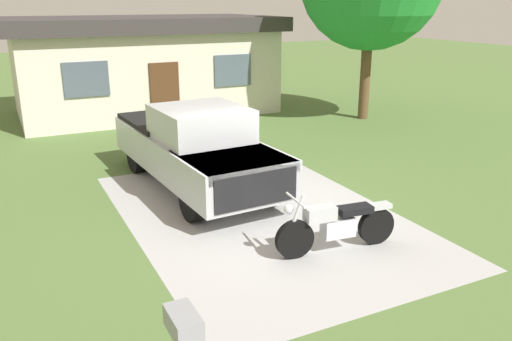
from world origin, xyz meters
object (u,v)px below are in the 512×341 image
Objects in this scene: motorcycle at (336,225)px; pickup_truck at (194,145)px; neighbor_house at (144,64)px; mailbox at (184,338)px.

motorcycle is 4.32m from pickup_truck.
mailbox is at bearing -103.68° from neighbor_house.
motorcycle is 4.34m from mailbox.
motorcycle is at bearing 35.55° from mailbox.
motorcycle is 13.15m from neighbor_house.
neighbor_house is (0.28, 13.08, 1.32)m from motorcycle.
motorcycle is at bearing -76.56° from pickup_truck.
motorcycle is at bearing -91.24° from neighbor_house.
pickup_truck is 7.14m from mailbox.
neighbor_house is (1.28, 8.90, 0.84)m from pickup_truck.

